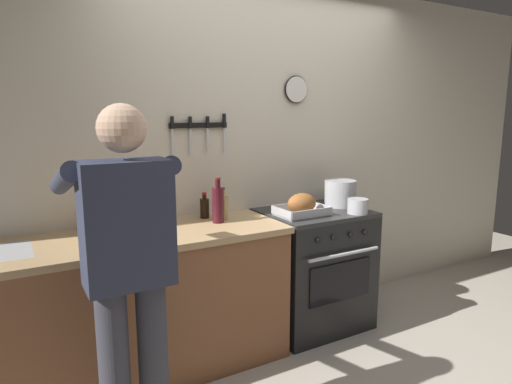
% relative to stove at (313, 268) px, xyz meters
% --- Properties ---
extents(wall_back, '(6.00, 0.13, 2.60)m').
position_rel_stove_xyz_m(wall_back, '(-0.22, 0.36, 0.85)').
color(wall_back, beige).
rests_on(wall_back, ground).
extents(counter_block, '(2.03, 0.65, 0.90)m').
position_rel_stove_xyz_m(counter_block, '(-1.43, 0.00, 0.01)').
color(counter_block, brown).
rests_on(counter_block, ground).
extents(stove, '(0.76, 0.67, 0.90)m').
position_rel_stove_xyz_m(stove, '(0.00, 0.00, 0.00)').
color(stove, black).
rests_on(stove, ground).
extents(person_cook, '(0.51, 0.63, 1.66)m').
position_rel_stove_xyz_m(person_cook, '(-1.53, -0.63, 0.50)').
color(person_cook, '#383842').
rests_on(person_cook, ground).
extents(roasting_pan, '(0.35, 0.26, 0.16)m').
position_rel_stove_xyz_m(roasting_pan, '(-0.17, -0.08, 0.52)').
color(roasting_pan, '#B7B7BC').
rests_on(roasting_pan, stove).
extents(stock_pot, '(0.25, 0.25, 0.20)m').
position_rel_stove_xyz_m(stock_pot, '(0.28, 0.04, 0.55)').
color(stock_pot, '#B7B7BC').
rests_on(stock_pot, stove).
extents(saucepan, '(0.15, 0.15, 0.11)m').
position_rel_stove_xyz_m(saucepan, '(0.21, -0.23, 0.50)').
color(saucepan, '#B7B7BC').
rests_on(saucepan, stove).
extents(cutting_board, '(0.36, 0.24, 0.02)m').
position_rel_stove_xyz_m(cutting_board, '(-1.44, -0.10, 0.46)').
color(cutting_board, tan).
rests_on(cutting_board, counter_block).
extents(bottle_soy_sauce, '(0.06, 0.06, 0.18)m').
position_rel_stove_xyz_m(bottle_soy_sauce, '(-0.80, 0.20, 0.52)').
color(bottle_soy_sauce, black).
rests_on(bottle_soy_sauce, counter_block).
extents(bottle_olive_oil, '(0.07, 0.07, 0.30)m').
position_rel_stove_xyz_m(bottle_olive_oil, '(-1.29, 0.19, 0.57)').
color(bottle_olive_oil, '#385623').
rests_on(bottle_olive_oil, counter_block).
extents(bottle_wine_red, '(0.08, 0.08, 0.30)m').
position_rel_stove_xyz_m(bottle_wine_red, '(-0.77, 0.03, 0.58)').
color(bottle_wine_red, '#47141E').
rests_on(bottle_wine_red, counter_block).
extents(bottle_hot_sauce, '(0.05, 0.05, 0.18)m').
position_rel_stove_xyz_m(bottle_hot_sauce, '(-1.53, 0.21, 0.52)').
color(bottle_hot_sauce, red).
rests_on(bottle_hot_sauce, counter_block).
extents(bottle_cooking_oil, '(0.07, 0.07, 0.27)m').
position_rel_stove_xyz_m(bottle_cooking_oil, '(-1.41, 0.11, 0.56)').
color(bottle_cooking_oil, gold).
rests_on(bottle_cooking_oil, counter_block).
extents(bottle_vinegar, '(0.07, 0.07, 0.22)m').
position_rel_stove_xyz_m(bottle_vinegar, '(-0.71, 0.09, 0.54)').
color(bottle_vinegar, '#997F4C').
rests_on(bottle_vinegar, counter_block).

